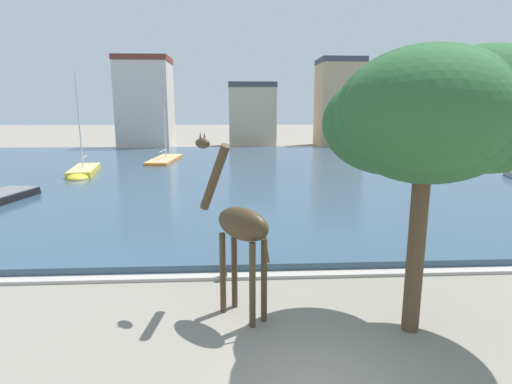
{
  "coord_description": "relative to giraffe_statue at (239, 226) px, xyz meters",
  "views": [
    {
      "loc": [
        -1.74,
        -7.32,
        5.81
      ],
      "look_at": [
        -0.75,
        10.48,
        2.2
      ],
      "focal_mm": 28.83,
      "sensor_mm": 36.0,
      "label": 1
    }
  ],
  "objects": [
    {
      "name": "townhouse_narrow_midrow",
      "position": [
        16.69,
        54.91,
        4.15
      ],
      "size": [
        6.79,
        6.93,
        13.54
      ],
      "color": "tan",
      "rests_on": "ground"
    },
    {
      "name": "townhouse_wide_warehouse",
      "position": [
        2.89,
        54.97,
        2.29
      ],
      "size": [
        7.32,
        6.64,
        9.82
      ],
      "color": "#C6B293",
      "rests_on": "ground"
    },
    {
      "name": "quay_edge_coping",
      "position": [
        1.61,
        2.63,
        -2.57
      ],
      "size": [
        91.14,
        0.5,
        0.12
      ],
      "primitive_type": "cube",
      "color": "#ADA89E",
      "rests_on": "ground"
    },
    {
      "name": "townhouse_corner_house",
      "position": [
        -13.09,
        52.34,
        4.03
      ],
      "size": [
        7.66,
        7.25,
        13.28
      ],
      "color": "beige",
      "rests_on": "ground"
    },
    {
      "name": "mooring_bollard",
      "position": [
        -0.51,
        2.48,
        -2.38
      ],
      "size": [
        0.24,
        0.24,
        0.5
      ],
      "primitive_type": "cylinder",
      "color": "#232326",
      "rests_on": "ground"
    },
    {
      "name": "shade_tree",
      "position": [
        4.79,
        -1.01,
        3.02
      ],
      "size": [
        5.87,
        5.97,
        7.34
      ],
      "color": "brown",
      "rests_on": "ground"
    },
    {
      "name": "sailboat_yellow",
      "position": [
        -12.9,
        24.35,
        -2.16
      ],
      "size": [
        3.04,
        7.37,
        8.85
      ],
      "color": "gold",
      "rests_on": "ground"
    },
    {
      "name": "sailboat_orange",
      "position": [
        -7.42,
        34.26,
        -2.3
      ],
      "size": [
        2.93,
        9.76,
        5.81
      ],
      "color": "orange",
      "rests_on": "ground"
    },
    {
      "name": "harbor_water",
      "position": [
        1.61,
        26.42,
        -2.44
      ],
      "size": [
        91.14,
        47.07,
        0.38
      ],
      "primitive_type": "cube",
      "color": "#334C60",
      "rests_on": "ground"
    },
    {
      "name": "sailboat_navy",
      "position": [
        15.78,
        40.82,
        -2.14
      ],
      "size": [
        2.4,
        8.7,
        9.42
      ],
      "color": "navy",
      "rests_on": "ground"
    },
    {
      "name": "sailboat_teal",
      "position": [
        15.68,
        26.16,
        -2.17
      ],
      "size": [
        2.82,
        6.29,
        9.25
      ],
      "color": "teal",
      "rests_on": "ground"
    },
    {
      "name": "giraffe_statue",
      "position": [
        0.0,
        0.0,
        0.0
      ],
      "size": [
        2.3,
        2.46,
        5.15
      ],
      "color": "#42331E",
      "rests_on": "ground"
    }
  ]
}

